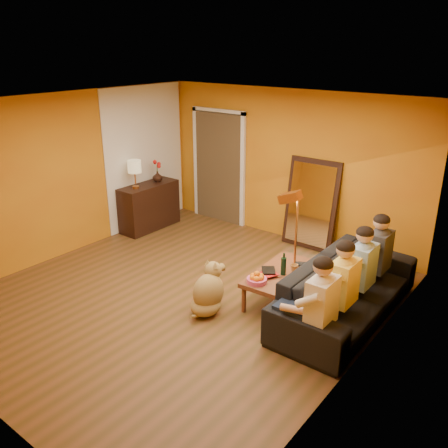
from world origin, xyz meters
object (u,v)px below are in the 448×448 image
Objects in this scene: mirror_frame at (311,204)px; sofa at (347,290)px; sideboard at (149,206)px; person_mid_left at (343,290)px; table_lamp at (135,174)px; person_far_right at (378,258)px; vase at (158,177)px; person_far_left at (321,309)px; dog at (208,289)px; laptop at (306,266)px; tumbler at (294,268)px; person_mid_right at (362,273)px; wine_bottle at (284,264)px; floor_lamp at (295,245)px; coffee_table at (281,286)px.

mirror_frame is 2.28m from sofa.
sideboard reaches higher than sofa.
sofa is 2.04× the size of person_mid_left.
person_far_right is (4.37, 0.32, -0.49)m from table_lamp.
table_lamp is 2.62× the size of vase.
sofa is (1.45, -1.71, -0.40)m from mirror_frame.
sideboard is 4.29m from sofa.
person_far_right is at bearing 0.25° from sideboard.
person_far_left is at bearing -90.00° from person_far_right.
mirror_frame is 2.98× the size of table_lamp.
dog reaches higher than laptop.
person_far_right is 1.13m from tumbler.
person_mid_left is 1.10m from person_far_right.
person_mid_right is at bearing -6.93° from sideboard.
wine_bottle is at bearing -9.10° from table_lamp.
sofa is 3.59× the size of dog.
floor_lamp reaches higher than person_far_right.
floor_lamp is at bearing 82.01° from coffee_table.
table_lamp is 0.74× the size of dog.
tumbler is (0.12, 0.12, 0.26)m from coffee_table.
floor_lamp reaches higher than laptop.
person_far_right is (0.97, 0.53, -0.11)m from floor_lamp.
mirror_frame is at bearing 26.32° from table_lamp.
floor_lamp reaches higher than person_mid_left.
table_lamp is 3.53m from coffee_table.
person_mid_right is 3.94× the size of wine_bottle.
laptop reaches higher than coffee_table.
vase reaches higher than coffee_table.
mirror_frame reaches higher than sofa.
person_mid_left is at bearing -19.21° from coffee_table.
sideboard is 3.48m from coffee_table.
wine_bottle is at bearing 104.99° from sofa.
table_lamp is at bearing 146.48° from laptop.
vase is at bearing 137.76° from laptop.
sideboard is at bearing -179.75° from person_far_right.
mirror_frame is at bearing 40.28° from sofa.
sofa is 1.72× the size of floor_lamp.
sideboard is at bearing -90.00° from vase.
sofa reaches higher than laptop.
sofa is 8.35× the size of laptop.
floor_lamp is at bearing 94.40° from wine_bottle.
person_mid_right is 4.10× the size of laptop.
coffee_table is at bearing -101.69° from floor_lamp.
tumbler is (0.71, -1.76, -0.29)m from mirror_frame.
person_far_left reaches higher than tumbler.
sideboard is at bearing 90.00° from table_lamp.
tumbler is 3.65m from vase.
vase is at bearing 163.06° from person_mid_left.
mirror_frame is 2.76m from dog.
coffee_table is at bearing 135.00° from wine_bottle.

